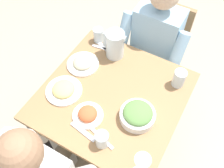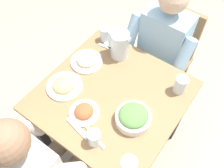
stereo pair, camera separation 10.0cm
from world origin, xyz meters
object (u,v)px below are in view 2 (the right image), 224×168
Objects in this scene: water_pitcher at (120,45)px; plate_rice_curry at (84,112)px; dining_table at (112,106)px; salad_bowl at (133,117)px; chair_near at (166,53)px; wine_glass at (129,166)px; diner_far at (47,160)px; water_glass_far_right at (105,34)px; water_glass_far_left at (94,138)px; plate_beans at (86,61)px; diner_near at (156,56)px; plate_fries at (64,85)px; water_glass_center at (180,85)px.

water_pitcher is 1.08× the size of plate_rice_curry.
salad_bowl reaches higher than dining_table.
chair_near is 1.16m from wine_glass.
water_glass_far_right is (0.24, -0.85, 0.15)m from diner_far.
water_glass_far_left reaches higher than dining_table.
wine_glass is (-0.34, 0.34, 0.29)m from dining_table.
plate_beans is at bearing -46.12° from water_glass_far_left.
diner_far is at bearing 84.43° from diner_near.
chair_near is at bearing -77.51° from salad_bowl.
wine_glass is at bearing 160.70° from plate_fries.
diner_far is (0.10, 1.22, 0.15)m from chair_near.
plate_fries is 0.70m from water_glass_center.
diner_near is at bearing -127.86° from water_pitcher.
plate_fries is (0.12, 0.41, -0.08)m from water_pitcher.
plate_beans is at bearing 96.57° from water_glass_far_right.
chair_near is at bearing -94.64° from diner_far.
salad_bowl is (-0.20, 0.07, 0.19)m from dining_table.
wine_glass is (-0.03, 0.60, 0.08)m from water_glass_center.
water_glass_far_right is at bearing -39.45° from salad_bowl.
wine_glass is (-0.14, 0.27, 0.10)m from salad_bowl.
water_glass_far_right is (0.16, -0.06, -0.05)m from water_pitcher.
plate_fries is 1.26× the size of plate_rice_curry.
salad_bowl is at bearing -122.07° from diner_far.
plate_beans is at bearing -35.52° from wine_glass.
plate_rice_curry is at bearing 52.05° from water_glass_center.
water_pitcher is 0.50m from plate_rice_curry.
diner_near is 1.02m from diner_far.
dining_table is at bearing 116.80° from water_pitcher.
plate_rice_curry is 0.59m from water_glass_center.
salad_bowl is at bearing 106.71° from diner_near.
diner_far is at bearing 21.86° from wine_glass.
water_glass_far_left reaches higher than plate_rice_curry.
water_glass_center is 0.60m from water_glass_far_left.
water_pitcher is 0.63m from water_glass_far_left.
diner_near is (-0.03, -0.51, 0.04)m from dining_table.
diner_far is (0.07, 0.51, 0.04)m from dining_table.
salad_bowl is at bearing 102.49° from chair_near.
water_glass_center is (-0.28, 0.45, 0.31)m from chair_near.
salad_bowl is 1.14× the size of plate_rice_curry.
water_glass_far_right is at bearing -57.23° from water_glass_far_left.
water_pitcher is 0.95× the size of salad_bowl.
water_glass_far_left is at bearing 113.15° from water_pitcher.
water_glass_far_left is 0.76m from water_glass_far_right.
water_glass_far_left is (-0.10, 0.30, 0.19)m from dining_table.
plate_rice_curry is at bearing -32.66° from water_glass_far_left.
plate_beans is 2.07× the size of water_glass_far_right.
dining_table is 0.92× the size of chair_near.
chair_near is 1.23m from diner_far.
water_pitcher is (0.17, 0.42, 0.34)m from chair_near.
diner_far is at bearing 63.52° from water_glass_center.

